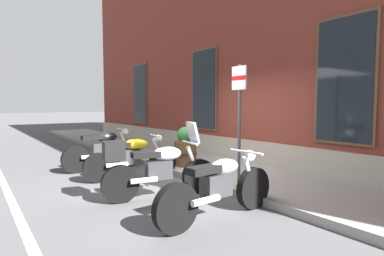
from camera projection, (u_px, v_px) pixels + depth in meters
The scene contains 9 objects.
ground_plane at pixel (186, 180), 6.58m from camera, with size 140.00×140.00×0.00m, color #424244.
sidewalk at pixel (225, 171), 7.23m from camera, with size 28.02×2.25×0.14m, color gray.
lane_stripe at pixel (15, 210), 4.70m from camera, with size 28.02×0.12×0.01m, color silver.
motorcycle_black_naked at pixel (104, 150), 7.66m from camera, with size 0.62×2.01×1.01m.
motorcycle_yellow_naked at pixel (133, 157), 6.68m from camera, with size 0.63×2.04×0.95m.
motorcycle_silver_touring at pixel (155, 167), 5.28m from camera, with size 0.79×2.05×1.32m.
motorcycle_grey_naked at pixel (220, 187), 4.30m from camera, with size 0.62×2.15×0.93m.
parking_sign at pixel (239, 106), 5.80m from camera, with size 0.36×0.07×2.24m.
barrel_planter at pixel (185, 149), 7.49m from camera, with size 0.57×0.57×0.95m.
Camera 1 is at (5.31, -3.71, 1.61)m, focal length 28.67 mm.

